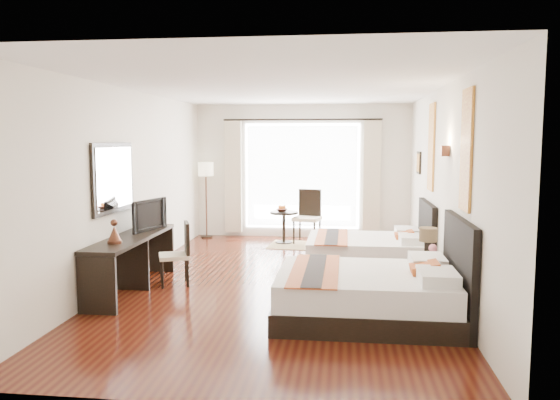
# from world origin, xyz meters

# --- Properties ---
(floor) EXTENTS (4.50, 7.50, 0.01)m
(floor) POSITION_xyz_m (0.00, 0.00, -0.01)
(floor) COLOR #360F09
(floor) RESTS_ON ground
(ceiling) EXTENTS (4.50, 7.50, 0.02)m
(ceiling) POSITION_xyz_m (0.00, 0.00, 2.79)
(ceiling) COLOR white
(ceiling) RESTS_ON wall_headboard
(wall_headboard) EXTENTS (0.01, 7.50, 2.80)m
(wall_headboard) POSITION_xyz_m (2.25, 0.00, 1.40)
(wall_headboard) COLOR silver
(wall_headboard) RESTS_ON floor
(wall_desk) EXTENTS (0.01, 7.50, 2.80)m
(wall_desk) POSITION_xyz_m (-2.25, 0.00, 1.40)
(wall_desk) COLOR silver
(wall_desk) RESTS_ON floor
(wall_window) EXTENTS (4.50, 0.01, 2.80)m
(wall_window) POSITION_xyz_m (0.00, 3.75, 1.40)
(wall_window) COLOR silver
(wall_window) RESTS_ON floor
(wall_entry) EXTENTS (4.50, 0.01, 2.80)m
(wall_entry) POSITION_xyz_m (0.00, -3.75, 1.40)
(wall_entry) COLOR silver
(wall_entry) RESTS_ON floor
(window_glass) EXTENTS (2.40, 0.02, 2.20)m
(window_glass) POSITION_xyz_m (0.00, 3.73, 1.30)
(window_glass) COLOR white
(window_glass) RESTS_ON wall_window
(sheer_curtain) EXTENTS (2.30, 0.02, 2.10)m
(sheer_curtain) POSITION_xyz_m (0.00, 3.67, 1.30)
(sheer_curtain) COLOR white
(sheer_curtain) RESTS_ON wall_window
(drape_left) EXTENTS (0.35, 0.14, 2.35)m
(drape_left) POSITION_xyz_m (-1.45, 3.63, 1.28)
(drape_left) COLOR #BFB594
(drape_left) RESTS_ON floor
(drape_right) EXTENTS (0.35, 0.14, 2.35)m
(drape_right) POSITION_xyz_m (1.45, 3.63, 1.28)
(drape_right) COLOR #BFB594
(drape_right) RESTS_ON floor
(art_panel_near) EXTENTS (0.03, 0.50, 1.35)m
(art_panel_near) POSITION_xyz_m (2.23, -1.49, 1.95)
(art_panel_near) COLOR maroon
(art_panel_near) RESTS_ON wall_headboard
(art_panel_far) EXTENTS (0.03, 0.50, 1.35)m
(art_panel_far) POSITION_xyz_m (2.23, 1.00, 1.95)
(art_panel_far) COLOR maroon
(art_panel_far) RESTS_ON wall_headboard
(wall_sconce) EXTENTS (0.10, 0.14, 0.14)m
(wall_sconce) POSITION_xyz_m (2.19, -0.39, 1.92)
(wall_sconce) COLOR #482619
(wall_sconce) RESTS_ON wall_headboard
(mirror_frame) EXTENTS (0.04, 1.25, 0.95)m
(mirror_frame) POSITION_xyz_m (-2.22, -0.65, 1.55)
(mirror_frame) COLOR black
(mirror_frame) RESTS_ON wall_desk
(mirror_glass) EXTENTS (0.01, 1.12, 0.82)m
(mirror_glass) POSITION_xyz_m (-2.19, -0.65, 1.55)
(mirror_glass) COLOR white
(mirror_glass) RESTS_ON mirror_frame
(bed_near) EXTENTS (2.11, 1.65, 1.19)m
(bed_near) POSITION_xyz_m (1.25, -1.49, 0.31)
(bed_near) COLOR black
(bed_near) RESTS_ON floor
(bed_far) EXTENTS (1.94, 1.51, 1.09)m
(bed_far) POSITION_xyz_m (1.33, 1.00, 0.28)
(bed_far) COLOR black
(bed_far) RESTS_ON floor
(nightstand) EXTENTS (0.40, 0.50, 0.48)m
(nightstand) POSITION_xyz_m (2.02, -0.39, 0.24)
(nightstand) COLOR black
(nightstand) RESTS_ON floor
(table_lamp) EXTENTS (0.24, 0.24, 0.39)m
(table_lamp) POSITION_xyz_m (2.03, -0.28, 0.76)
(table_lamp) COLOR black
(table_lamp) RESTS_ON nightstand
(vase) EXTENTS (0.14, 0.14, 0.13)m
(vase) POSITION_xyz_m (2.05, -0.56, 0.56)
(vase) COLOR black
(vase) RESTS_ON nightstand
(console_desk) EXTENTS (0.50, 2.20, 0.76)m
(console_desk) POSITION_xyz_m (-1.99, -0.65, 0.38)
(console_desk) COLOR black
(console_desk) RESTS_ON floor
(television) EXTENTS (0.31, 0.79, 0.45)m
(television) POSITION_xyz_m (-1.97, -0.16, 0.98)
(television) COLOR black
(television) RESTS_ON console_desk
(bronze_figurine) EXTENTS (0.22, 0.22, 0.27)m
(bronze_figurine) POSITION_xyz_m (-1.99, -1.19, 0.89)
(bronze_figurine) COLOR #482619
(bronze_figurine) RESTS_ON console_desk
(desk_chair) EXTENTS (0.54, 0.54, 0.90)m
(desk_chair) POSITION_xyz_m (-1.48, -0.32, 0.27)
(desk_chair) COLOR beige
(desk_chair) RESTS_ON floor
(floor_lamp) EXTENTS (0.32, 0.32, 1.59)m
(floor_lamp) POSITION_xyz_m (-2.00, 3.45, 1.34)
(floor_lamp) COLOR black
(floor_lamp) RESTS_ON floor
(side_table) EXTENTS (0.56, 0.56, 0.64)m
(side_table) POSITION_xyz_m (-0.30, 2.99, 0.32)
(side_table) COLOR black
(side_table) RESTS_ON floor
(fruit_bowl) EXTENTS (0.24, 0.24, 0.06)m
(fruit_bowl) POSITION_xyz_m (-0.33, 2.96, 0.67)
(fruit_bowl) COLOR #442518
(fruit_bowl) RESTS_ON side_table
(window_chair) EXTENTS (0.59, 0.59, 1.07)m
(window_chair) POSITION_xyz_m (0.17, 3.07, 0.33)
(window_chair) COLOR beige
(window_chair) RESTS_ON floor
(jute_rug) EXTENTS (1.42, 1.02, 0.01)m
(jute_rug) POSITION_xyz_m (0.13, 2.77, 0.01)
(jute_rug) COLOR tan
(jute_rug) RESTS_ON floor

